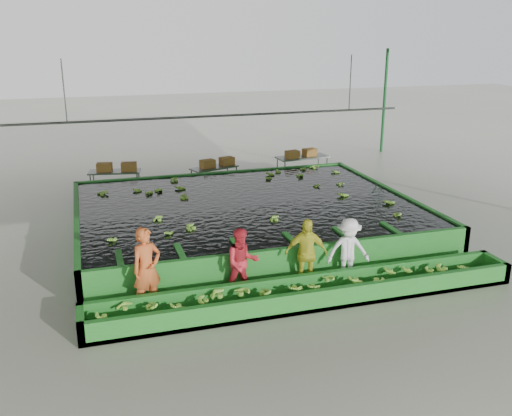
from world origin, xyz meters
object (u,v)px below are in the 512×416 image
object	(u,v)px
box_stack_left	(117,171)
box_stack_mid	(217,166)
sorting_trough	(310,292)
worker_c	(306,253)
box_stack_right	(301,157)
worker_a	(147,269)
packing_table_mid	(214,177)
worker_b	(242,263)
packing_table_left	(115,182)
flotation_tank	(246,216)
worker_d	(348,250)
packing_table_right	(302,168)

from	to	relation	value
box_stack_left	box_stack_mid	world-z (taller)	box_stack_left
sorting_trough	box_stack_mid	distance (m)	10.21
worker_c	box_stack_right	xyz separation A→B (m)	(3.58, 9.47, 0.10)
worker_a	packing_table_mid	bearing A→B (deg)	45.73
worker_a	packing_table_mid	distance (m)	10.02
worker_b	packing_table_left	world-z (taller)	worker_b
flotation_tank	worker_b	size ratio (longest dim) A/B	6.15
worker_a	packing_table_left	distance (m)	9.68
flotation_tank	worker_d	xyz separation A→B (m)	(1.31, -4.30, 0.35)
packing_table_mid	box_stack_right	world-z (taller)	box_stack_right
sorting_trough	worker_c	world-z (taller)	worker_c
packing_table_right	box_stack_left	bearing A→B (deg)	179.46
packing_table_left	worker_d	bearing A→B (deg)	-63.33
worker_a	box_stack_right	bearing A→B (deg)	29.57
worker_c	worker_d	bearing A→B (deg)	12.85
packing_table_right	box_stack_mid	world-z (taller)	box_stack_mid
flotation_tank	worker_a	size ratio (longest dim) A/B	5.34
worker_b	box_stack_mid	world-z (taller)	worker_b
worker_d	box_stack_mid	distance (m)	9.44
flotation_tank	box_stack_mid	size ratio (longest dim) A/B	7.23
worker_c	packing_table_left	world-z (taller)	worker_c
packing_table_right	box_stack_right	bearing A→B (deg)	-139.28
worker_a	packing_table_right	xyz separation A→B (m)	(7.37, 9.55, -0.46)
flotation_tank	worker_a	world-z (taller)	worker_a
worker_c	worker_b	bearing A→B (deg)	-167.15
packing_table_left	box_stack_left	distance (m)	0.44
flotation_tank	worker_b	world-z (taller)	worker_b
worker_b	box_stack_mid	bearing A→B (deg)	81.44
flotation_tank	box_stack_right	size ratio (longest dim) A/B	7.35
worker_d	box_stack_right	bearing A→B (deg)	84.73
box_stack_mid	packing_table_right	bearing A→B (deg)	2.58
worker_c	box_stack_left	distance (m)	10.29
worker_b	worker_c	xyz separation A→B (m)	(1.55, 0.00, 0.04)
worker_a	box_stack_mid	xyz separation A→B (m)	(3.79, 9.39, -0.10)
box_stack_mid	worker_a	bearing A→B (deg)	-112.01
box_stack_mid	box_stack_right	bearing A→B (deg)	1.41
flotation_tank	worker_c	world-z (taller)	worker_c
box_stack_left	sorting_trough	bearing A→B (deg)	-71.65
worker_d	packing_table_left	bearing A→B (deg)	126.09
sorting_trough	packing_table_right	xyz separation A→B (m)	(3.88, 10.35, 0.23)
worker_d	worker_b	bearing A→B (deg)	-170.58
flotation_tank	worker_d	bearing A→B (deg)	-73.04
worker_c	packing_table_right	bearing A→B (deg)	81.82
packing_table_right	box_stack_right	distance (m)	0.49
box_stack_left	box_stack_right	xyz separation A→B (m)	(7.25, -0.14, 0.10)
packing_table_mid	packing_table_right	size ratio (longest dim) A/B	0.87
sorting_trough	worker_d	bearing A→B (deg)	31.39
worker_c	packing_table_mid	distance (m)	9.33
worker_b	worker_c	bearing A→B (deg)	1.41
worker_d	packing_table_right	bearing A→B (deg)	84.35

